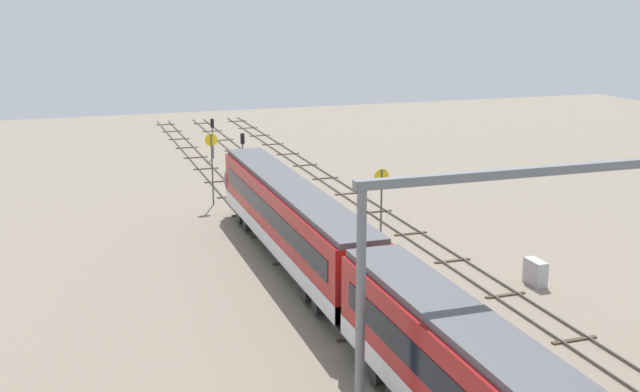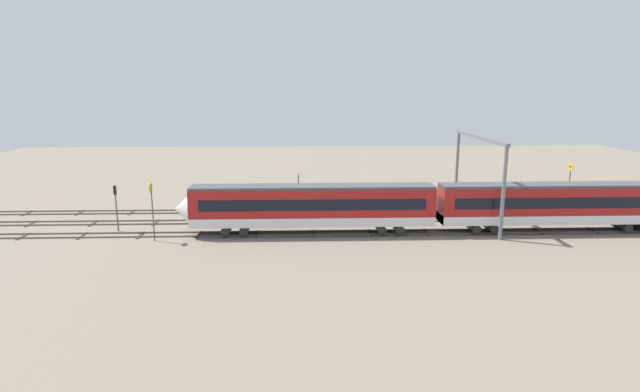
# 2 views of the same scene
# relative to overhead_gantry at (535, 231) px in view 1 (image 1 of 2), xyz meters

# --- Properties ---
(ground_plane) EXTENTS (142.10, 142.10, 0.00)m
(ground_plane) POSITION_rel_overhead_gantry_xyz_m (15.08, -0.02, -6.71)
(ground_plane) COLOR gray
(track_near_foreground) EXTENTS (126.10, 2.40, 0.16)m
(track_near_foreground) POSITION_rel_overhead_gantry_xyz_m (15.08, -4.75, -6.64)
(track_near_foreground) COLOR #59544C
(track_near_foreground) RESTS_ON ground
(track_second_near) EXTENTS (126.10, 2.40, 0.16)m
(track_second_near) POSITION_rel_overhead_gantry_xyz_m (15.08, -0.02, -6.64)
(track_second_near) COLOR #59544C
(track_second_near) RESTS_ON ground
(track_with_train) EXTENTS (126.10, 2.40, 0.16)m
(track_with_train) POSITION_rel_overhead_gantry_xyz_m (15.08, 4.70, -6.64)
(track_with_train) COLOR #59544C
(track_with_train) RESTS_ON ground
(overhead_gantry) EXTENTS (0.40, 15.25, 9.31)m
(overhead_gantry) POSITION_rel_overhead_gantry_xyz_m (0.00, 0.00, 0.00)
(overhead_gantry) COLOR slate
(overhead_gantry) RESTS_ON ground
(speed_sign_near_foreground) EXTENTS (0.14, 0.98, 5.65)m
(speed_sign_near_foreground) POSITION_rel_overhead_gantry_xyz_m (33.25, 6.56, -3.01)
(speed_sign_near_foreground) COLOR #4C4C51
(speed_sign_near_foreground) RESTS_ON ground
(speed_sign_far_trackside) EXTENTS (0.14, 0.99, 5.11)m
(speed_sign_far_trackside) POSITION_rel_overhead_gantry_xyz_m (19.49, -1.82, -3.33)
(speed_sign_far_trackside) COLOR #4C4C51
(speed_sign_far_trackside) RESTS_ON ground
(signal_light_trackside_approach) EXTENTS (0.31, 0.32, 4.74)m
(signal_light_trackside_approach) POSITION_rel_overhead_gantry_xyz_m (37.90, 3.05, -3.62)
(signal_light_trackside_approach) COLOR #4C4C51
(signal_light_trackside_approach) RESTS_ON ground
(signal_light_trackside_departure) EXTENTS (0.31, 0.32, 4.02)m
(signal_light_trackside_departure) POSITION_rel_overhead_gantry_xyz_m (51.80, 2.99, -4.05)
(signal_light_trackside_departure) COLOR #4C4C51
(signal_light_trackside_departure) RESTS_ON ground
(relay_cabinet) EXTENTS (1.51, 0.69, 1.42)m
(relay_cabinet) POSITION_rel_overhead_gantry_xyz_m (10.11, -7.28, -6.00)
(relay_cabinet) COLOR #B2B7BC
(relay_cabinet) RESTS_ON ground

